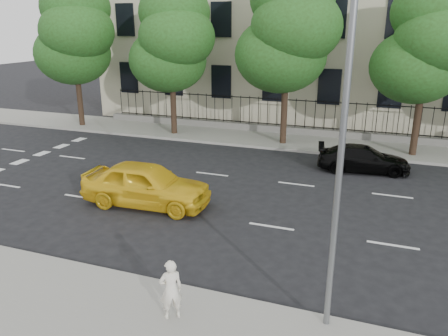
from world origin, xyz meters
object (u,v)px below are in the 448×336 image
Objects in this scene: street_light at (347,106)px; yellow_taxi at (146,184)px; black_sedan at (363,159)px; woman_near at (171,289)px.

yellow_taxi is at bearing 149.21° from street_light.
street_light reaches higher than black_sedan.
street_light is at bearing 167.15° from woman_near.
woman_near is at bearing -155.76° from street_light.
black_sedan is (0.14, 11.68, -4.53)m from street_light.
street_light is 1.88× the size of black_sedan.
woman_near is (4.09, -6.06, 0.05)m from yellow_taxi.
street_light is 12.52m from black_sedan.
black_sedan is (7.69, 7.17, -0.23)m from yellow_taxi.
black_sedan is at bearing 89.32° from street_light.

